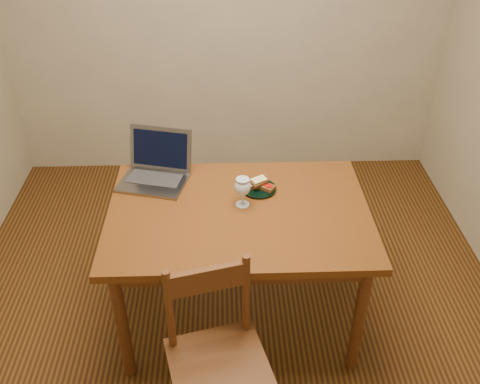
{
  "coord_description": "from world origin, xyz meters",
  "views": [
    {
      "loc": [
        -0.03,
        -2.17,
        2.33
      ],
      "look_at": [
        0.05,
        0.03,
        0.8
      ],
      "focal_mm": 40.0,
      "sensor_mm": 36.0,
      "label": 1
    }
  ],
  "objects_px": {
    "plate": "(259,189)",
    "milk_glass": "(243,192)",
    "laptop": "(156,166)",
    "chair": "(217,353)",
    "table": "(239,224)"
  },
  "relations": [
    {
      "from": "chair",
      "to": "milk_glass",
      "type": "height_order",
      "value": "milk_glass"
    },
    {
      "from": "plate",
      "to": "milk_glass",
      "type": "height_order",
      "value": "milk_glass"
    },
    {
      "from": "table",
      "to": "milk_glass",
      "type": "relative_size",
      "value": 8.21
    },
    {
      "from": "chair",
      "to": "milk_glass",
      "type": "bearing_deg",
      "value": 64.9
    },
    {
      "from": "table",
      "to": "milk_glass",
      "type": "xyz_separation_m",
      "value": [
        0.02,
        0.05,
        0.16
      ]
    },
    {
      "from": "plate",
      "to": "laptop",
      "type": "bearing_deg",
      "value": 165.01
    },
    {
      "from": "laptop",
      "to": "chair",
      "type": "bearing_deg",
      "value": -57.67
    },
    {
      "from": "chair",
      "to": "plate",
      "type": "xyz_separation_m",
      "value": [
        0.22,
        0.83,
        0.27
      ]
    },
    {
      "from": "chair",
      "to": "laptop",
      "type": "bearing_deg",
      "value": 93.8
    },
    {
      "from": "plate",
      "to": "laptop",
      "type": "distance_m",
      "value": 0.56
    },
    {
      "from": "laptop",
      "to": "plate",
      "type": "bearing_deg",
      "value": -0.75
    },
    {
      "from": "table",
      "to": "milk_glass",
      "type": "distance_m",
      "value": 0.17
    },
    {
      "from": "table",
      "to": "chair",
      "type": "xyz_separation_m",
      "value": [
        -0.11,
        -0.65,
        -0.18
      ]
    },
    {
      "from": "table",
      "to": "laptop",
      "type": "height_order",
      "value": "laptop"
    },
    {
      "from": "plate",
      "to": "laptop",
      "type": "relative_size",
      "value": 0.45
    }
  ]
}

